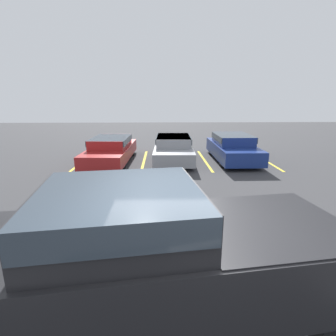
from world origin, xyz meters
TOP-DOWN VIEW (x-y plane):
  - ground_plane at (0.00, 0.00)m, footprint 60.00×60.00m
  - stall_stripe_a at (-4.25, 9.46)m, footprint 0.12×4.48m
  - stall_stripe_b at (-1.25, 9.46)m, footprint 0.12×4.48m
  - stall_stripe_c at (1.74, 9.46)m, footprint 0.12×4.48m
  - stall_stripe_d at (4.73, 9.46)m, footprint 0.12×4.48m
  - pickup_truck at (-0.66, 0.07)m, footprint 6.08×2.85m
  - parked_sedan_a at (-2.81, 9.26)m, footprint 2.01×4.85m
  - parked_sedan_b at (0.20, 9.63)m, footprint 1.95×4.74m
  - parked_sedan_c at (3.10, 9.40)m, footprint 1.82×4.39m

SIDE VIEW (x-z plane):
  - ground_plane at x=0.00m, z-range 0.00..0.00m
  - stall_stripe_a at x=-4.25m, z-range 0.00..0.01m
  - stall_stripe_b at x=-1.25m, z-range 0.00..0.01m
  - stall_stripe_c at x=1.74m, z-range 0.00..0.01m
  - stall_stripe_d at x=4.73m, z-range 0.00..0.01m
  - parked_sedan_b at x=0.20m, z-range 0.04..1.22m
  - parked_sedan_a at x=-2.81m, z-range 0.04..1.22m
  - parked_sedan_c at x=3.10m, z-range 0.04..1.31m
  - pickup_truck at x=-0.66m, z-range -0.01..1.86m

